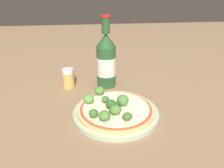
# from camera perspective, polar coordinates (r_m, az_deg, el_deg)

# --- Properties ---
(ground_plane) EXTENTS (3.00, 3.00, 0.00)m
(ground_plane) POSITION_cam_1_polar(r_m,az_deg,el_deg) (0.63, 1.10, -8.35)
(ground_plane) COLOR #846647
(plate) EXTENTS (0.25, 0.25, 0.01)m
(plate) POSITION_cam_1_polar(r_m,az_deg,el_deg) (0.63, 1.25, -7.50)
(plate) COLOR #A3B293
(plate) RESTS_ON ground_plane
(pizza) EXTENTS (0.22, 0.22, 0.01)m
(pizza) POSITION_cam_1_polar(r_m,az_deg,el_deg) (0.62, 1.27, -6.62)
(pizza) COLOR tan
(pizza) RESTS_ON plate
(broccoli_floret_0) EXTENTS (0.03, 0.03, 0.04)m
(broccoli_floret_0) POSITION_cam_1_polar(r_m,az_deg,el_deg) (0.61, 2.83, -4.26)
(broccoli_floret_0) COLOR #7A9E5B
(broccoli_floret_0) RESTS_ON pizza
(broccoli_floret_1) EXTENTS (0.02, 0.02, 0.03)m
(broccoli_floret_1) POSITION_cam_1_polar(r_m,az_deg,el_deg) (0.55, 4.08, -8.46)
(broccoli_floret_1) COLOR #7A9E5B
(broccoli_floret_1) RESTS_ON pizza
(broccoli_floret_2) EXTENTS (0.03, 0.03, 0.03)m
(broccoli_floret_2) POSITION_cam_1_polar(r_m,az_deg,el_deg) (0.58, 0.89, -6.70)
(broccoli_floret_2) COLOR #7A9E5B
(broccoli_floret_2) RESTS_ON pizza
(broccoli_floret_3) EXTENTS (0.03, 0.03, 0.03)m
(broccoli_floret_3) POSITION_cam_1_polar(r_m,az_deg,el_deg) (0.61, -0.25, -5.35)
(broccoli_floret_3) COLOR #7A9E5B
(broccoli_floret_3) RESTS_ON pizza
(broccoli_floret_4) EXTENTS (0.03, 0.03, 0.03)m
(broccoli_floret_4) POSITION_cam_1_polar(r_m,az_deg,el_deg) (0.67, -3.30, -1.71)
(broccoli_floret_4) COLOR #7A9E5B
(broccoli_floret_4) RESTS_ON pizza
(broccoli_floret_5) EXTENTS (0.03, 0.03, 0.03)m
(broccoli_floret_5) POSITION_cam_1_polar(r_m,az_deg,el_deg) (0.63, -6.09, -3.87)
(broccoli_floret_5) COLOR #7A9E5B
(broccoli_floret_5) RESTS_ON pizza
(broccoli_floret_6) EXTENTS (0.02, 0.02, 0.02)m
(broccoli_floret_6) POSITION_cam_1_polar(r_m,az_deg,el_deg) (0.63, -1.75, -4.02)
(broccoli_floret_6) COLOR #7A9E5B
(broccoli_floret_6) RESTS_ON pizza
(broccoli_floret_7) EXTENTS (0.02, 0.02, 0.03)m
(broccoli_floret_7) POSITION_cam_1_polar(r_m,az_deg,el_deg) (0.57, -4.83, -7.66)
(broccoli_floret_7) COLOR #7A9E5B
(broccoli_floret_7) RESTS_ON pizza
(broccoli_floret_8) EXTENTS (0.03, 0.03, 0.03)m
(broccoli_floret_8) POSITION_cam_1_polar(r_m,az_deg,el_deg) (0.55, -1.96, -8.30)
(broccoli_floret_8) COLOR #7A9E5B
(broccoli_floret_8) RESTS_ON pizza
(beer_bottle) EXTENTS (0.07, 0.07, 0.25)m
(beer_bottle) POSITION_cam_1_polar(r_m,az_deg,el_deg) (0.77, -1.54, 6.12)
(beer_bottle) COLOR #234C28
(beer_bottle) RESTS_ON ground_plane
(pepper_shaker) EXTENTS (0.04, 0.04, 0.07)m
(pepper_shaker) POSITION_cam_1_polar(r_m,az_deg,el_deg) (0.80, -11.31, 1.49)
(pepper_shaker) COLOR tan
(pepper_shaker) RESTS_ON ground_plane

